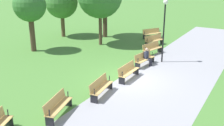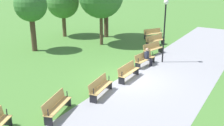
{
  "view_description": "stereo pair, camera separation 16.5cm",
  "coord_description": "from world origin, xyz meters",
  "px_view_note": "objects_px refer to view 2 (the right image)",
  "views": [
    {
      "loc": [
        13.16,
        6.6,
        6.04
      ],
      "look_at": [
        0.0,
        -1.18,
        0.8
      ],
      "focal_mm": 42.76,
      "sensor_mm": 36.0,
      "label": 1
    },
    {
      "loc": [
        13.07,
        6.75,
        6.04
      ],
      "look_at": [
        0.0,
        -1.18,
        0.8
      ],
      "focal_mm": 42.76,
      "sensor_mm": 36.0,
      "label": 2
    }
  ],
  "objects_px": {
    "lamp_post": "(165,20)",
    "bench_2": "(153,48)",
    "bench_0": "(153,33)",
    "bench_1": "(155,40)",
    "bench_3": "(144,59)",
    "tree_1": "(31,6)",
    "bench_4": "(128,71)",
    "tree_3": "(63,2)",
    "bench_6": "(57,105)",
    "bench_5": "(100,87)",
    "person_seated": "(148,56)"
  },
  "relations": [
    {
      "from": "bench_1",
      "to": "bench_2",
      "type": "distance_m",
      "value": 2.71
    },
    {
      "from": "bench_1",
      "to": "bench_5",
      "type": "bearing_deg",
      "value": 30.38
    },
    {
      "from": "bench_3",
      "to": "bench_4",
      "type": "xyz_separation_m",
      "value": [
        2.71,
        0.18,
        0.0
      ]
    },
    {
      "from": "bench_3",
      "to": "lamp_post",
      "type": "xyz_separation_m",
      "value": [
        -1.32,
        0.79,
        2.5
      ]
    },
    {
      "from": "person_seated",
      "to": "bench_2",
      "type": "bearing_deg",
      "value": -156.82
    },
    {
      "from": "bench_1",
      "to": "bench_3",
      "type": "distance_m",
      "value": 5.41
    },
    {
      "from": "bench_5",
      "to": "bench_6",
      "type": "xyz_separation_m",
      "value": [
        2.66,
        -0.53,
        0.0
      ]
    },
    {
      "from": "bench_5",
      "to": "bench_1",
      "type": "bearing_deg",
      "value": 179.95
    },
    {
      "from": "bench_3",
      "to": "bench_6",
      "type": "relative_size",
      "value": 0.99
    },
    {
      "from": "lamp_post",
      "to": "bench_1",
      "type": "bearing_deg",
      "value": -150.63
    },
    {
      "from": "bench_6",
      "to": "tree_3",
      "type": "bearing_deg",
      "value": -155.7
    },
    {
      "from": "bench_2",
      "to": "bench_0",
      "type": "bearing_deg",
      "value": -142.1
    },
    {
      "from": "bench_2",
      "to": "tree_1",
      "type": "height_order",
      "value": "tree_1"
    },
    {
      "from": "bench_3",
      "to": "bench_5",
      "type": "relative_size",
      "value": 1.0
    },
    {
      "from": "bench_6",
      "to": "tree_1",
      "type": "distance_m",
      "value": 11.34
    },
    {
      "from": "bench_1",
      "to": "person_seated",
      "type": "relative_size",
      "value": 1.64
    },
    {
      "from": "bench_6",
      "to": "bench_2",
      "type": "bearing_deg",
      "value": 164.78
    },
    {
      "from": "bench_5",
      "to": "tree_3",
      "type": "relative_size",
      "value": 0.41
    },
    {
      "from": "bench_0",
      "to": "bench_2",
      "type": "distance_m",
      "value": 5.41
    },
    {
      "from": "bench_1",
      "to": "bench_6",
      "type": "xyz_separation_m",
      "value": [
        13.3,
        0.88,
        0.0
      ]
    },
    {
      "from": "bench_5",
      "to": "lamp_post",
      "type": "height_order",
      "value": "lamp_post"
    },
    {
      "from": "bench_0",
      "to": "bench_1",
      "type": "relative_size",
      "value": 0.97
    },
    {
      "from": "bench_4",
      "to": "person_seated",
      "type": "height_order",
      "value": "person_seated"
    },
    {
      "from": "bench_2",
      "to": "tree_1",
      "type": "bearing_deg",
      "value": -49.96
    },
    {
      "from": "bench_5",
      "to": "person_seated",
      "type": "height_order",
      "value": "person_seated"
    },
    {
      "from": "bench_2",
      "to": "lamp_post",
      "type": "distance_m",
      "value": 3.13
    },
    {
      "from": "tree_3",
      "to": "bench_1",
      "type": "bearing_deg",
      "value": 98.66
    },
    {
      "from": "bench_2",
      "to": "bench_3",
      "type": "bearing_deg",
      "value": 26.55
    },
    {
      "from": "bench_4",
      "to": "tree_3",
      "type": "xyz_separation_m",
      "value": [
        -6.57,
        -10.55,
        2.83
      ]
    },
    {
      "from": "bench_4",
      "to": "tree_3",
      "type": "height_order",
      "value": "tree_3"
    },
    {
      "from": "bench_3",
      "to": "bench_6",
      "type": "height_order",
      "value": "same"
    },
    {
      "from": "lamp_post",
      "to": "person_seated",
      "type": "bearing_deg",
      "value": -28.11
    },
    {
      "from": "tree_1",
      "to": "person_seated",
      "type": "bearing_deg",
      "value": 98.89
    },
    {
      "from": "bench_6",
      "to": "tree_3",
      "type": "distance_m",
      "value": 15.72
    },
    {
      "from": "bench_2",
      "to": "bench_5",
      "type": "height_order",
      "value": "same"
    },
    {
      "from": "bench_2",
      "to": "bench_5",
      "type": "distance_m",
      "value": 8.09
    },
    {
      "from": "lamp_post",
      "to": "bench_5",
      "type": "bearing_deg",
      "value": -6.68
    },
    {
      "from": "bench_0",
      "to": "bench_4",
      "type": "height_order",
      "value": "same"
    },
    {
      "from": "lamp_post",
      "to": "bench_6",
      "type": "bearing_deg",
      "value": -8.01
    },
    {
      "from": "bench_3",
      "to": "tree_1",
      "type": "xyz_separation_m",
      "value": [
        1.3,
        -9.08,
        3.08
      ]
    },
    {
      "from": "bench_2",
      "to": "tree_1",
      "type": "xyz_separation_m",
      "value": [
        3.96,
        -8.55,
        3.08
      ]
    },
    {
      "from": "person_seated",
      "to": "bench_5",
      "type": "bearing_deg",
      "value": 5.9
    },
    {
      "from": "bench_6",
      "to": "bench_1",
      "type": "bearing_deg",
      "value": 168.56
    },
    {
      "from": "bench_0",
      "to": "lamp_post",
      "type": "height_order",
      "value": "lamp_post"
    },
    {
      "from": "person_seated",
      "to": "tree_1",
      "type": "xyz_separation_m",
      "value": [
        1.45,
        -9.25,
        2.92
      ]
    },
    {
      "from": "lamp_post",
      "to": "bench_2",
      "type": "bearing_deg",
      "value": -135.47
    },
    {
      "from": "tree_1",
      "to": "tree_3",
      "type": "height_order",
      "value": "tree_1"
    },
    {
      "from": "bench_5",
      "to": "person_seated",
      "type": "relative_size",
      "value": 1.65
    },
    {
      "from": "bench_6",
      "to": "tree_1",
      "type": "bearing_deg",
      "value": -143.62
    },
    {
      "from": "bench_1",
      "to": "bench_4",
      "type": "bearing_deg",
      "value": 34.16
    }
  ]
}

